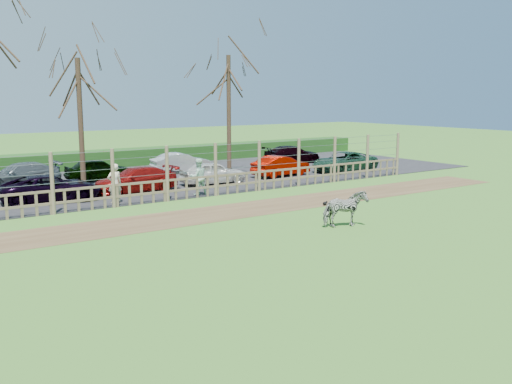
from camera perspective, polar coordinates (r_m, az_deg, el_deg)
ground at (r=19.11m, az=1.80°, el=-4.58°), size 120.00×120.00×0.00m
dirt_strip at (r=22.79m, az=-4.94°, el=-2.26°), size 34.00×2.80×0.01m
asphalt at (r=31.73m, az=-13.95°, el=0.90°), size 44.00×13.00×0.04m
hedge at (r=38.25m, az=-17.73°, el=2.99°), size 46.00×2.00×1.10m
fence at (r=25.70m, az=-8.85°, el=0.83°), size 30.16×0.16×2.50m
tree_mid at (r=29.79m, az=-17.28°, el=9.56°), size 4.80×4.80×6.83m
tree_right at (r=34.05m, az=-2.75°, el=10.57°), size 4.80×4.80×7.35m
zebra at (r=20.72m, az=8.87°, el=-1.69°), size 1.70×1.08×1.33m
visitor_a at (r=25.60m, az=-13.95°, el=0.85°), size 0.64×0.43×1.72m
visitor_b at (r=26.97m, az=-5.80°, el=1.53°), size 0.91×0.75×1.72m
crow at (r=24.72m, az=6.91°, el=-1.14°), size 0.23×0.17×0.19m
car_2 at (r=26.76m, az=-19.82°, el=0.36°), size 4.48×2.38×1.20m
car_3 at (r=28.31m, az=-11.95°, el=1.22°), size 4.15×1.71×1.20m
car_4 at (r=30.25m, az=-4.34°, el=1.93°), size 3.62×1.69×1.20m
car_5 at (r=33.14m, az=2.49°, el=2.63°), size 3.75×1.63×1.20m
car_6 at (r=35.59m, az=8.84°, el=3.01°), size 4.32×1.99×1.20m
car_9 at (r=31.87m, az=-22.60°, el=1.61°), size 4.26×2.03×1.20m
car_10 at (r=32.73m, az=-15.54°, el=2.19°), size 3.55×1.48×1.20m
car_11 at (r=35.03m, az=-7.51°, el=2.94°), size 3.75×1.64×1.20m
car_13 at (r=39.63m, az=3.66°, el=3.78°), size 4.26×2.02×1.20m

